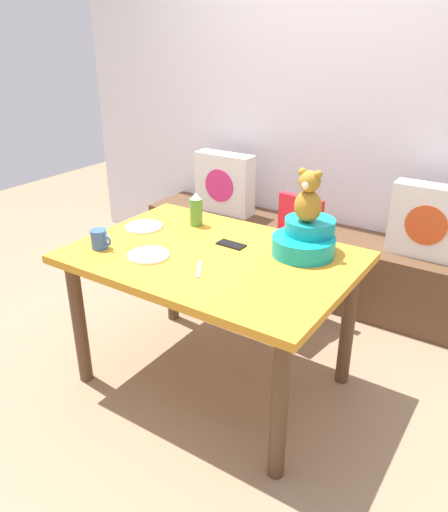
# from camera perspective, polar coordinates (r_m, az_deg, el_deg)

# --- Properties ---
(ground_plane) EXTENTS (8.00, 8.00, 0.00)m
(ground_plane) POSITION_cam_1_polar(r_m,az_deg,el_deg) (2.78, -1.17, -13.77)
(ground_plane) COLOR #8C7256
(back_wall) EXTENTS (4.40, 0.10, 2.60)m
(back_wall) POSITION_cam_1_polar(r_m,az_deg,el_deg) (3.53, 13.08, 17.03)
(back_wall) COLOR silver
(back_wall) RESTS_ON ground_plane
(window_bench) EXTENTS (2.60, 0.44, 0.46)m
(window_bench) POSITION_cam_1_polar(r_m,az_deg,el_deg) (3.58, 9.89, -0.53)
(window_bench) COLOR brown
(window_bench) RESTS_ON ground_plane
(pillow_floral_left) EXTENTS (0.44, 0.15, 0.44)m
(pillow_floral_left) POSITION_cam_1_polar(r_m,az_deg,el_deg) (3.72, 0.06, 8.24)
(pillow_floral_left) COLOR white
(pillow_floral_left) RESTS_ON window_bench
(pillow_floral_right) EXTENTS (0.44, 0.15, 0.44)m
(pillow_floral_right) POSITION_cam_1_polar(r_m,az_deg,el_deg) (3.20, 22.24, 3.62)
(pillow_floral_right) COLOR white
(pillow_floral_right) RESTS_ON window_bench
(dining_table) EXTENTS (1.33, 0.93, 0.74)m
(dining_table) POSITION_cam_1_polar(r_m,az_deg,el_deg) (2.44, -1.30, -1.90)
(dining_table) COLOR orange
(dining_table) RESTS_ON ground_plane
(highchair) EXTENTS (0.36, 0.48, 0.79)m
(highchair) POSITION_cam_1_polar(r_m,az_deg,el_deg) (3.09, 7.18, 1.43)
(highchair) COLOR red
(highchair) RESTS_ON ground_plane
(infant_seat_teal) EXTENTS (0.30, 0.33, 0.16)m
(infant_seat_teal) POSITION_cam_1_polar(r_m,az_deg,el_deg) (2.41, 9.23, 1.91)
(infant_seat_teal) COLOR #0F989F
(infant_seat_teal) RESTS_ON dining_table
(teddy_bear) EXTENTS (0.13, 0.12, 0.25)m
(teddy_bear) POSITION_cam_1_polar(r_m,az_deg,el_deg) (2.34, 9.57, 6.58)
(teddy_bear) COLOR olive
(teddy_bear) RESTS_ON infant_seat_teal
(ketchup_bottle) EXTENTS (0.07, 0.07, 0.18)m
(ketchup_bottle) POSITION_cam_1_polar(r_m,az_deg,el_deg) (2.72, -3.19, 5.23)
(ketchup_bottle) COLOR #4C8C33
(ketchup_bottle) RESTS_ON dining_table
(coffee_mug) EXTENTS (0.12, 0.08, 0.09)m
(coffee_mug) POSITION_cam_1_polar(r_m,az_deg,el_deg) (2.51, -13.95, 1.86)
(coffee_mug) COLOR #335999
(coffee_mug) RESTS_ON dining_table
(dinner_plate_near) EXTENTS (0.20, 0.20, 0.01)m
(dinner_plate_near) POSITION_cam_1_polar(r_m,az_deg,el_deg) (2.74, -9.08, 3.31)
(dinner_plate_near) COLOR white
(dinner_plate_near) RESTS_ON dining_table
(dinner_plate_far) EXTENTS (0.20, 0.20, 0.01)m
(dinner_plate_far) POSITION_cam_1_polar(r_m,az_deg,el_deg) (2.39, -8.56, 0.09)
(dinner_plate_far) COLOR white
(dinner_plate_far) RESTS_ON dining_table
(cell_phone) EXTENTS (0.15, 0.07, 0.01)m
(cell_phone) POSITION_cam_1_polar(r_m,az_deg,el_deg) (2.49, 0.82, 1.31)
(cell_phone) COLOR black
(cell_phone) RESTS_ON dining_table
(table_fork) EXTENTS (0.10, 0.15, 0.01)m
(table_fork) POSITION_cam_1_polar(r_m,az_deg,el_deg) (2.24, -2.82, -1.44)
(table_fork) COLOR silver
(table_fork) RESTS_ON dining_table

